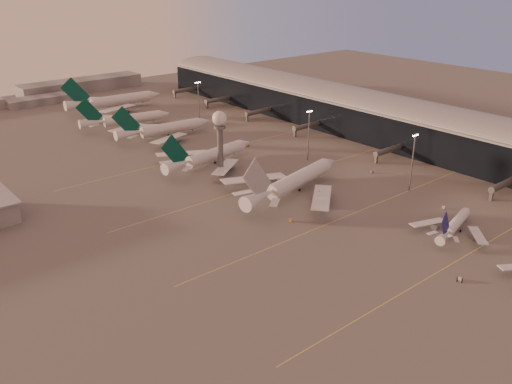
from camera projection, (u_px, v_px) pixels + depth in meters
ground at (455, 294)px, 155.51m from camera, size 700.00×700.00×0.00m
taxiway_markings at (369, 205)px, 212.91m from camera, size 180.00×185.25×0.02m
terminal at (384, 119)px, 293.20m from camera, size 57.00×362.00×23.04m
radar_tower at (220, 131)px, 235.37m from camera, size 6.40×6.40×31.10m
mast_b at (413, 160)px, 221.68m from camera, size 3.60×0.56×25.00m
mast_c at (309, 133)px, 257.67m from camera, size 3.60×0.56×25.00m
mast_d at (199, 100)px, 320.23m from camera, size 3.60×0.56×25.00m
distant_horizon at (47, 92)px, 385.84m from camera, size 165.00×37.50×9.00m
narrowbody_mid at (455, 226)px, 190.08m from camera, size 33.41×26.33×13.31m
widebody_white at (294, 185)px, 222.52m from camera, size 64.29×50.97×22.93m
greentail_a at (210, 158)px, 254.33m from camera, size 56.01×44.90×20.46m
greentail_b at (165, 131)px, 295.98m from camera, size 57.16×46.01×20.76m
greentail_c at (127, 121)px, 314.76m from camera, size 54.40×43.62×19.85m
greentail_d at (115, 103)px, 354.57m from camera, size 66.10×53.24×24.00m
gsv_tug_mid at (460, 280)px, 161.59m from camera, size 3.62×4.27×1.05m
gsv_truck_b at (444, 206)px, 210.09m from camera, size 5.39×3.38×2.05m
gsv_truck_c at (291, 219)px, 199.40m from camera, size 5.60×4.16×2.15m
gsv_catering_b at (372, 169)px, 245.76m from camera, size 5.08×2.85×3.96m
gsv_tug_far at (295, 182)px, 234.84m from camera, size 3.07×4.30×1.12m
gsv_tug_hangar at (247, 145)px, 282.56m from camera, size 3.91×2.38×1.11m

